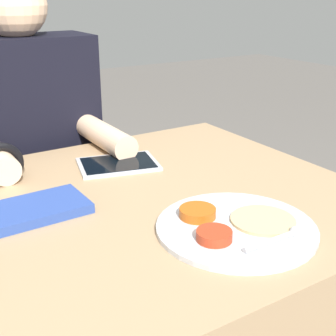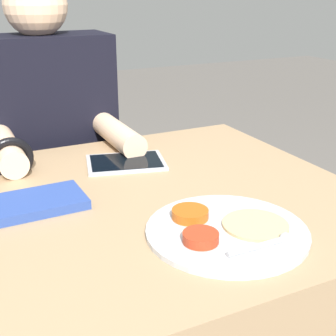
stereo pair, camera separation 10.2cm
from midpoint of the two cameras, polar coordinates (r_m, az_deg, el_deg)
name	(u,v)px [view 2 (the right image)]	position (r m, az deg, el deg)	size (l,w,h in m)	color
thali_tray	(225,230)	(0.89, 10.32, -7.51)	(0.30, 0.30, 0.03)	#B7BABF
red_notebook	(37,203)	(1.00, -12.85, -4.26)	(0.20, 0.13, 0.02)	silver
tablet_device	(126,162)	(1.21, -2.78, 0.64)	(0.23, 0.19, 0.01)	#B7B7BC
person_diner	(53,186)	(1.57, -12.05, -2.18)	(0.41, 0.47, 1.24)	black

